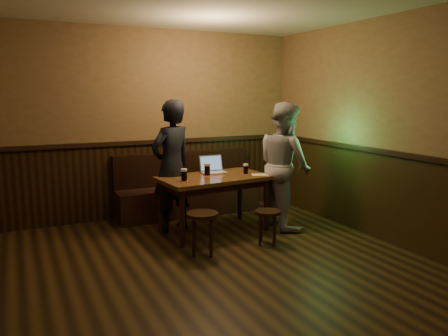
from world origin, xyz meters
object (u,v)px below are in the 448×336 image
bench (188,194)px  laptop (213,168)px  stool_right (268,217)px  stool_left (202,221)px  person_grey (284,165)px  pub_table (214,184)px  pint_mid (207,169)px  pint_right (246,169)px  person_suit (172,166)px  pint_left (184,175)px

bench → laptop: 0.92m
bench → laptop: (0.09, -0.75, 0.52)m
stool_right → stool_left: bearing=178.3°
bench → person_grey: person_grey is taller
bench → pub_table: (-0.00, -0.98, 0.35)m
pint_mid → pub_table: bearing=-52.3°
pint_mid → person_grey: (1.06, -0.25, 0.02)m
pint_right → person_suit: size_ratio=0.08×
pint_left → person_suit: (-0.00, 0.47, 0.04)m
stool_left → pint_right: (0.93, 0.66, 0.44)m
pint_mid → bench: bearing=86.2°
stool_right → pint_mid: pint_mid is taller
person_grey → bench: bearing=44.1°
stool_left → pint_mid: 1.00m
pint_mid → pint_right: (0.52, -0.13, -0.01)m
bench → pint_right: bench is taller
pint_right → person_grey: 0.56m
bench → laptop: bearing=-83.2°
stool_right → person_suit: 1.48m
pint_right → laptop: bearing=142.3°
stool_left → stool_right: size_ratio=1.17×
pub_table → stool_right: 0.90m
pub_table → stool_left: size_ratio=3.01×
pint_mid → laptop: size_ratio=0.49×
pint_right → person_grey: bearing=-12.5°
bench → stool_right: (0.39, -1.72, 0.03)m
pub_table → pint_right: (0.45, -0.05, 0.17)m
stool_right → person_suit: person_suit is taller
laptop → stool_left: bearing=-119.9°
person_suit → person_grey: (1.47, -0.50, -0.02)m
bench → stool_right: 1.77m
pint_right → person_suit: bearing=157.9°
bench → stool_right: bearing=-77.1°
pint_mid → pint_right: 0.53m
pub_table → pint_mid: (-0.06, 0.08, 0.18)m
bench → person_suit: bearing=-125.7°
pint_left → pint_right: bearing=5.4°
stool_left → stool_right: stool_left is taller
pub_table → stool_left: pub_table is taller
pint_right → person_grey: size_ratio=0.08×
pub_table → pint_right: pint_right is taller
pint_left → pint_right: 0.93m
stool_left → pint_mid: size_ratio=3.01×
stool_right → pint_left: size_ratio=2.70×
pub_table → pint_right: 0.49m
bench → stool_right: bench is taller
pint_mid → pint_right: bearing=-14.2°
pub_table → pint_left: pint_left is taller
bench → stool_left: bench is taller
stool_left → pint_mid: bearing=62.6°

